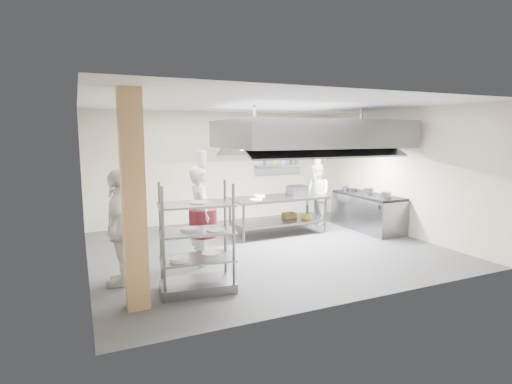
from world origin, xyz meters
name	(u,v)px	position (x,y,z in m)	size (l,w,h in m)	color
floor	(266,248)	(0.00, 0.00, 0.00)	(7.00, 7.00, 0.00)	#3B3B3E
ceiling	(267,104)	(0.00, 0.00, 3.00)	(7.00, 7.00, 0.00)	silver
wall_back	(219,167)	(0.00, 3.00, 1.50)	(7.00, 7.00, 0.00)	#C0B199
wall_left	(83,187)	(-3.50, 0.00, 1.50)	(6.00, 6.00, 0.00)	#C0B199
wall_right	(396,171)	(3.50, 0.00, 1.50)	(6.00, 6.00, 0.00)	#C0B199
column	(134,201)	(-2.90, -1.90, 1.50)	(0.30, 0.30, 3.00)	tan
exhaust_hood	(311,134)	(1.30, 0.40, 2.40)	(4.00, 2.50, 0.60)	slate
hood_strip_a	(275,149)	(0.40, 0.40, 2.08)	(1.60, 0.12, 0.04)	white
hood_strip_b	(343,148)	(2.20, 0.40, 2.08)	(1.60, 0.12, 0.04)	white
wall_shelf	(280,165)	(1.80, 2.84, 1.50)	(1.50, 0.28, 0.04)	slate
island	(278,215)	(0.79, 1.00, 0.46)	(2.34, 0.98, 0.91)	gray
island_worktop	(278,198)	(0.79, 1.00, 0.88)	(2.34, 0.98, 0.06)	slate
island_undershelf	(278,222)	(0.79, 1.00, 0.30)	(2.16, 0.88, 0.04)	slate
pass_rack	(197,238)	(-1.97, -1.67, 0.84)	(1.12, 0.65, 1.68)	gray
cooking_range	(367,213)	(3.08, 0.50, 0.42)	(0.80, 2.00, 0.84)	slate
range_top	(368,195)	(3.08, 0.50, 0.87)	(0.78, 1.96, 0.06)	black
chef_head	(201,215)	(-1.55, -0.43, 0.92)	(0.67, 0.44, 1.83)	white
chef_line	(316,194)	(2.16, 1.44, 0.82)	(0.80, 0.62, 1.65)	white
chef_plating	(120,227)	(-3.00, -0.87, 0.93)	(1.09, 0.45, 1.86)	white
griddle	(297,191)	(1.31, 0.99, 1.02)	(0.46, 0.36, 0.22)	slate
wicker_basket	(289,215)	(1.18, 1.15, 0.39)	(0.32, 0.22, 0.14)	#98663C
stockpot	(369,191)	(3.01, 0.40, 0.99)	(0.26, 0.26, 0.18)	gray
plate_stack	(197,257)	(-1.97, -1.67, 0.54)	(0.28, 0.28, 0.05)	white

